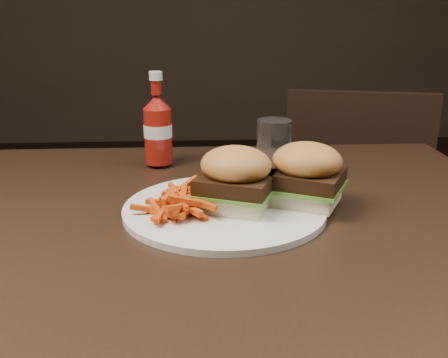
{
  "coord_description": "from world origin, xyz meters",
  "views": [
    {
      "loc": [
        0.07,
        -0.73,
        1.05
      ],
      "look_at": [
        0.12,
        0.01,
        0.8
      ],
      "focal_mm": 42.0,
      "sensor_mm": 36.0,
      "label": 1
    }
  ],
  "objects": [
    {
      "name": "chair_far",
      "position": [
        0.54,
        0.71,
        0.43
      ],
      "size": [
        0.47,
        0.47,
        0.04
      ],
      "primitive_type": "cube",
      "rotation": [
        0.0,
        0.0,
        2.89
      ],
      "color": "black",
      "rests_on": "ground"
    },
    {
      "name": "fries_pile",
      "position": [
        0.05,
        -0.01,
        0.78
      ],
      "size": [
        0.12,
        0.12,
        0.04
      ],
      "primitive_type": null,
      "rotation": [
        0.0,
        0.0,
        -0.17
      ],
      "color": "#C65D19",
      "rests_on": "plate"
    },
    {
      "name": "sandwich_half_b",
      "position": [
        0.24,
        0.02,
        0.77
      ],
      "size": [
        0.12,
        0.12,
        0.02
      ],
      "primitive_type": "cube",
      "rotation": [
        0.0,
        0.0,
        -0.47
      ],
      "color": "beige",
      "rests_on": "plate"
    },
    {
      "name": "ketchup_bottle",
      "position": [
        0.0,
        0.26,
        0.81
      ],
      "size": [
        0.06,
        0.06,
        0.11
      ],
      "primitive_type": "cylinder",
      "rotation": [
        0.0,
        0.0,
        0.09
      ],
      "color": "maroon",
      "rests_on": "dining_table"
    },
    {
      "name": "tumbler",
      "position": [
        0.22,
        0.18,
        0.81
      ],
      "size": [
        0.07,
        0.07,
        0.1
      ],
      "primitive_type": "cylinder",
      "rotation": [
        0.0,
        0.0,
        -0.04
      ],
      "color": "white",
      "rests_on": "dining_table"
    },
    {
      "name": "plate",
      "position": [
        0.12,
        0.0,
        0.76
      ],
      "size": [
        0.31,
        0.31,
        0.01
      ],
      "primitive_type": "cylinder",
      "color": "white",
      "rests_on": "dining_table"
    },
    {
      "name": "sandwich_half_a",
      "position": [
        0.13,
        -0.0,
        0.77
      ],
      "size": [
        0.12,
        0.12,
        0.02
      ],
      "primitive_type": "cube",
      "rotation": [
        0.0,
        0.0,
        -0.38
      ],
      "color": "#FCF3C8",
      "rests_on": "plate"
    },
    {
      "name": "dining_table",
      "position": [
        0.0,
        0.0,
        0.73
      ],
      "size": [
        1.2,
        0.8,
        0.04
      ],
      "primitive_type": "cube",
      "color": "black",
      "rests_on": "ground"
    }
  ]
}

